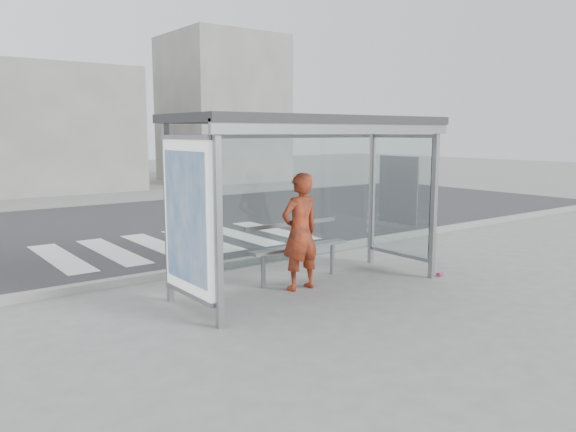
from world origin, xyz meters
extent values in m
plane|color=slate|center=(0.00, 0.00, 0.00)|extent=(80.00, 80.00, 0.00)
cube|color=#2E2E31|center=(0.00, 7.00, 0.00)|extent=(30.00, 10.00, 0.01)
cube|color=gray|center=(0.00, 1.95, 0.06)|extent=(30.00, 0.18, 0.12)
cube|color=silver|center=(-2.50, 4.50, 0.00)|extent=(0.55, 3.00, 0.00)
cube|color=silver|center=(-1.50, 4.50, 0.00)|extent=(0.55, 3.00, 0.00)
cube|color=silver|center=(-0.50, 4.50, 0.00)|extent=(0.55, 3.00, 0.00)
cube|color=silver|center=(0.50, 4.50, 0.00)|extent=(0.55, 3.00, 0.00)
cube|color=silver|center=(1.50, 4.50, 0.00)|extent=(0.55, 3.00, 0.00)
cube|color=silver|center=(2.50, 4.50, 0.00)|extent=(0.55, 3.00, 0.00)
cube|color=gray|center=(-2.00, -0.70, 1.25)|extent=(0.08, 0.08, 2.50)
cube|color=gray|center=(2.00, -0.70, 1.25)|extent=(0.08, 0.08, 2.50)
cube|color=gray|center=(-2.00, 0.70, 1.25)|extent=(0.08, 0.08, 2.50)
cube|color=gray|center=(2.00, 0.70, 1.25)|extent=(0.08, 0.08, 2.50)
cube|color=#2D2D30|center=(0.00, 0.00, 2.56)|extent=(4.25, 1.65, 0.12)
cube|color=gray|center=(0.00, -0.76, 2.45)|extent=(4.25, 0.06, 0.18)
cube|color=white|center=(0.00, 0.70, 1.30)|extent=(3.80, 0.02, 2.00)
cube|color=white|center=(-2.00, 0.00, 1.30)|extent=(0.15, 1.25, 2.00)
cube|color=#2F6CA9|center=(-1.92, 0.00, 1.30)|extent=(0.01, 1.10, 1.70)
cylinder|color=#FE4416|center=(-1.91, 0.25, 1.55)|extent=(0.02, 0.32, 0.32)
cube|color=white|center=(2.00, 0.00, 1.30)|extent=(0.03, 1.25, 2.00)
cube|color=beige|center=(1.97, 0.05, 1.40)|extent=(0.03, 0.86, 1.16)
cube|color=slate|center=(0.00, 18.00, 2.50)|extent=(8.00, 5.00, 5.00)
cube|color=slate|center=(9.00, 18.00, 3.50)|extent=(5.00, 5.00, 7.00)
imported|color=orange|center=(-0.15, 0.08, 0.89)|extent=(0.65, 0.43, 1.78)
cube|color=slate|center=(0.15, 0.47, 0.56)|extent=(1.82, 0.22, 0.05)
cylinder|color=slate|center=(-0.56, 0.47, 0.27)|extent=(0.07, 0.07, 0.53)
cylinder|color=slate|center=(0.85, 0.47, 0.27)|extent=(0.07, 0.07, 0.53)
cube|color=slate|center=(0.15, 0.66, 0.91)|extent=(1.82, 0.04, 0.06)
cylinder|color=#E7447E|center=(2.20, -0.72, 0.04)|extent=(0.15, 0.11, 0.07)
camera|label=1|loc=(-5.30, -6.49, 2.38)|focal=35.00mm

